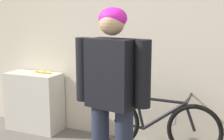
# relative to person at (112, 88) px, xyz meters

# --- Properties ---
(wall_back) EXTENTS (8.00, 0.07, 2.60)m
(wall_back) POSITION_rel_person_xyz_m (-0.27, 1.23, 0.32)
(wall_back) COLOR beige
(wall_back) RESTS_ON ground_plane
(side_shelf) EXTENTS (0.77, 0.38, 0.81)m
(side_shelf) POSITION_rel_person_xyz_m (-1.63, 0.99, -0.57)
(side_shelf) COLOR beige
(side_shelf) RESTS_ON ground_plane
(person) EXTENTS (0.70, 0.34, 1.68)m
(person) POSITION_rel_person_xyz_m (0.00, 0.00, 0.00)
(person) COLOR #23283D
(person) RESTS_ON ground_plane
(bicycle) EXTENTS (1.59, 0.46, 0.70)m
(bicycle) POSITION_rel_person_xyz_m (0.11, 0.96, -0.64)
(bicycle) COLOR black
(bicycle) RESTS_ON ground_plane
(banana) EXTENTS (0.28, 0.08, 0.04)m
(banana) POSITION_rel_person_xyz_m (-1.51, 1.05, -0.15)
(banana) COLOR #EAD64C
(banana) RESTS_ON side_shelf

